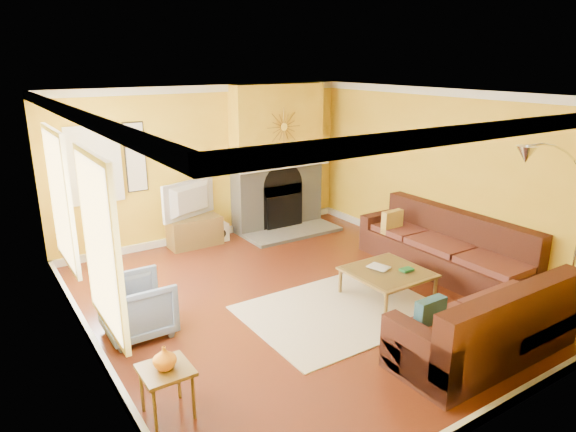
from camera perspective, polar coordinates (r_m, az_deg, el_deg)
floor at (r=7.14m, az=1.67°, el=-9.00°), size 5.50×6.00×0.02m
ceiling at (r=6.43m, az=1.88°, el=13.33°), size 5.50×6.00×0.02m
wall_back at (r=9.22m, az=-9.07°, el=5.75°), size 5.50×0.02×2.70m
wall_front at (r=4.67m, az=23.63°, el=-6.87°), size 5.50×0.02×2.70m
wall_left at (r=5.62m, az=-22.00°, el=-2.69°), size 0.02×6.00×2.70m
wall_right at (r=8.50m, az=17.24°, el=4.24°), size 0.02×6.00×2.70m
baseboard at (r=7.11m, az=1.67°, el=-8.50°), size 5.50×6.00×0.12m
crown_molding at (r=6.43m, az=1.88°, el=12.71°), size 5.50×6.00×0.12m
window_left_near at (r=6.82m, az=-24.10°, el=1.73°), size 0.06×1.22×1.72m
window_left_far at (r=5.02m, az=-20.31°, el=-2.98°), size 0.06×1.22×1.72m
window_back at (r=8.55m, az=-20.70°, el=5.34°), size 0.82×0.06×1.22m
wall_art at (r=8.71m, az=-16.58°, el=6.27°), size 0.34×0.04×1.14m
fireplace at (r=9.66m, az=-1.21°, el=6.48°), size 1.80×0.40×2.70m
mantel at (r=9.48m, az=-0.43°, el=5.66°), size 1.92×0.22×0.08m
hearth at (r=9.55m, az=0.60°, el=-1.85°), size 1.80×0.70×0.06m
sunburst at (r=9.37m, az=-0.47°, el=9.87°), size 0.70×0.04×0.70m
rug at (r=6.79m, az=5.86°, el=-10.40°), size 2.40×1.80×0.02m
sectional_sofa at (r=7.12m, az=14.00°, el=-5.56°), size 3.02×3.68×0.90m
coffee_table at (r=7.16m, az=10.94°, el=-7.41°), size 1.00×1.00×0.39m
media_console at (r=9.05m, az=-10.30°, el=-1.74°), size 0.91×0.41×0.50m
tv at (r=8.88m, az=-10.49°, el=1.77°), size 1.11×0.52×0.65m
subwoofer at (r=9.29m, az=-7.83°, el=-1.71°), size 0.32×0.32×0.32m
armchair at (r=6.35m, az=-16.35°, el=-9.61°), size 0.77×0.75×0.70m
side_table at (r=5.03m, az=-13.27°, el=-18.48°), size 0.44×0.44×0.49m
vase at (r=4.83m, az=-13.56°, el=-15.05°), size 0.21×0.21×0.22m
book at (r=7.05m, az=9.59°, el=-5.88°), size 0.27×0.32×0.03m
arc_lamp at (r=6.62m, az=27.19°, el=-2.36°), size 1.44×0.36×2.28m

